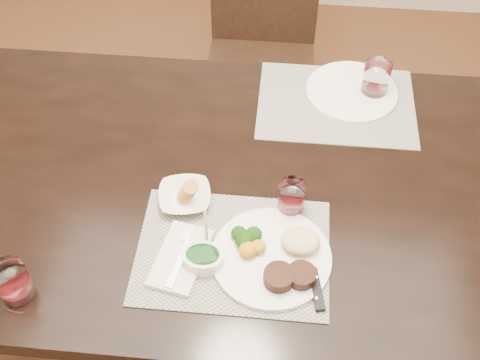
# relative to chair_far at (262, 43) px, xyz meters

# --- Properties ---
(ground_plane) EXTENTS (4.50, 4.50, 0.00)m
(ground_plane) POSITION_rel_chair_far_xyz_m (0.00, -0.93, -0.50)
(ground_plane) COLOR #492917
(ground_plane) RESTS_ON ground
(dining_table) EXTENTS (2.00, 1.00, 0.75)m
(dining_table) POSITION_rel_chair_far_xyz_m (0.00, -0.93, 0.16)
(dining_table) COLOR black
(dining_table) RESTS_ON ground
(chair_far) EXTENTS (0.42, 0.42, 0.90)m
(chair_far) POSITION_rel_chair_far_xyz_m (0.00, 0.00, 0.00)
(chair_far) COLOR black
(chair_far) RESTS_ON ground
(placemat_near) EXTENTS (0.46, 0.34, 0.00)m
(placemat_near) POSITION_rel_chair_far_xyz_m (0.01, -1.15, 0.25)
(placemat_near) COLOR gray
(placemat_near) RESTS_ON dining_table
(placemat_far) EXTENTS (0.46, 0.34, 0.00)m
(placemat_far) POSITION_rel_chair_far_xyz_m (0.26, -0.60, 0.25)
(placemat_far) COLOR gray
(placemat_far) RESTS_ON dining_table
(dinner_plate) EXTENTS (0.29, 0.29, 0.05)m
(dinner_plate) POSITION_rel_chair_far_xyz_m (0.11, -1.16, 0.27)
(dinner_plate) COLOR silver
(dinner_plate) RESTS_ON placemat_near
(napkin_fork) EXTENTS (0.14, 0.21, 0.02)m
(napkin_fork) POSITION_rel_chair_far_xyz_m (-0.11, -1.18, 0.26)
(napkin_fork) COLOR silver
(napkin_fork) RESTS_ON placemat_near
(steak_knife) EXTENTS (0.05, 0.26, 0.01)m
(steak_knife) POSITION_rel_chair_far_xyz_m (0.21, -1.21, 0.26)
(steak_knife) COLOR silver
(steak_knife) RESTS_ON placemat_near
(cracker_bowl) EXTENTS (0.15, 0.15, 0.06)m
(cracker_bowl) POSITION_rel_chair_far_xyz_m (-0.13, -1.01, 0.27)
(cracker_bowl) COLOR silver
(cracker_bowl) RESTS_ON placemat_near
(sauce_ramekin) EXTENTS (0.10, 0.15, 0.08)m
(sauce_ramekin) POSITION_rel_chair_far_xyz_m (-0.06, -1.19, 0.27)
(sauce_ramekin) COLOR silver
(sauce_ramekin) RESTS_ON placemat_near
(wine_glass_near) EXTENTS (0.07, 0.07, 0.09)m
(wine_glass_near) POSITION_rel_chair_far_xyz_m (0.14, -1.01, 0.29)
(wine_glass_near) COLOR white
(wine_glass_near) RESTS_ON placemat_near
(far_plate) EXTENTS (0.27, 0.27, 0.01)m
(far_plate) POSITION_rel_chair_far_xyz_m (0.30, -0.55, 0.26)
(far_plate) COLOR silver
(far_plate) RESTS_ON placemat_far
(wine_glass_far) EXTENTS (0.08, 0.08, 0.11)m
(wine_glass_far) POSITION_rel_chair_far_xyz_m (0.37, -0.54, 0.30)
(wine_glass_far) COLOR white
(wine_glass_far) RESTS_ON placemat_far
(wine_glass_side) EXTENTS (0.07, 0.07, 0.10)m
(wine_glass_side) POSITION_rel_chair_far_xyz_m (-0.47, -1.31, 0.29)
(wine_glass_side) COLOR white
(wine_glass_side) RESTS_ON dining_table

